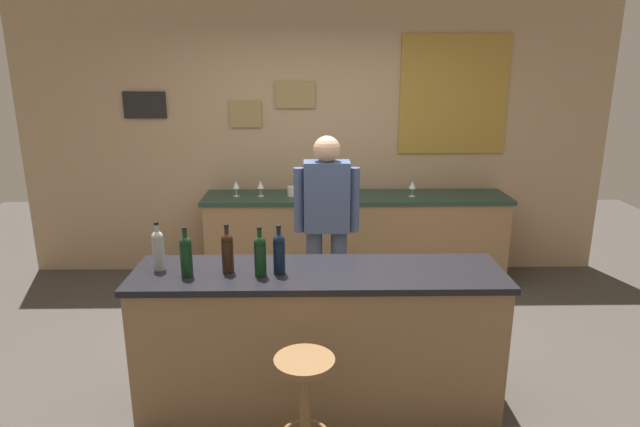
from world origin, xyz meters
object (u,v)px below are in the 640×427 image
Objects in this scene: coffee_mug at (292,191)px; wine_bottle_c at (227,251)px; bartender at (327,221)px; wine_bottle_e at (279,252)px; wine_glass_b at (261,185)px; wine_glass_c at (345,183)px; wine_bottle_a at (158,249)px; wine_glass_a at (236,185)px; wine_bottle_d at (260,254)px; bar_stool at (305,396)px; wine_glass_d at (412,185)px; wine_bottle_b at (186,255)px.

wine_bottle_c is at bearing -98.84° from coffee_mug.
wine_bottle_e is (-0.32, -1.07, 0.12)m from bartender.
wine_glass_c is (0.83, 0.08, 0.00)m from wine_glass_b.
wine_glass_a is at bearing 84.09° from wine_bottle_a.
wine_bottle_d reaches higher than wine_glass_a.
wine_bottle_e is 2.14m from wine_glass_a.
wine_bottle_a is 0.64m from wine_bottle_d.
bartender is 2.38× the size of bar_stool.
wine_glass_b is 1.48m from wine_glass_d.
wine_bottle_c is at bearing 163.26° from wine_bottle_d.
bartender is at bearing 68.77° from wine_bottle_d.
coffee_mug is (-1.17, 0.04, -0.06)m from wine_glass_d.
wine_bottle_d is 2.28m from wine_glass_c.
wine_glass_d is 1.24× the size of coffee_mug.
wine_glass_a reaches higher than coffee_mug.
coffee_mug is (0.32, 2.05, -0.11)m from wine_bottle_c.
wine_bottle_d is at bearing -16.74° from wine_bottle_c.
wine_bottle_d is 0.12m from wine_bottle_e.
bartender is 5.29× the size of wine_bottle_d.
wine_glass_a is (0.01, 2.10, -0.05)m from wine_bottle_b.
wine_bottle_a reaches higher than bar_stool.
bar_stool is (-0.16, -1.65, -0.48)m from bartender.
wine_glass_b is at bearing 95.12° from wine_bottle_d.
wine_bottle_e is at bearing -90.11° from coffee_mug.
coffee_mug is at bearing 81.16° from wine_bottle_c.
wine_glass_a is at bearing 104.58° from wine_bottle_e.
wine_glass_d is 1.18m from coffee_mug.
wine_glass_d reaches higher than bar_stool.
coffee_mug is at bearing 178.29° from wine_glass_d.
wine_bottle_c is at bearing -90.40° from wine_glass_b.
wine_bottle_b is 2.70m from wine_glass_d.
wine_bottle_c is 2.06m from wine_glass_a.
bartender is at bearing -72.78° from coffee_mug.
wine_glass_c is (0.53, 2.16, -0.05)m from wine_bottle_e.
wine_bottle_a is at bearing 150.60° from wine_bottle_b.
wine_glass_a reaches higher than bar_stool.
wine_bottle_c is at bearing -83.74° from wine_glass_a.
bar_stool is 4.39× the size of wine_glass_a.
wine_bottle_d reaches higher than wine_glass_b.
wine_bottle_b is at bearing -165.39° from wine_bottle_c.
bartender is at bearing -101.19° from wine_glass_c.
wine_bottle_a is at bearing -121.54° from wine_glass_c.
wine_bottle_b and wine_bottle_c have the same top height.
wine_glass_c is at bearing 82.20° from bar_stool.
wine_bottle_c is at bearing -111.68° from wine_glass_c.
bar_stool is 2.22× the size of wine_bottle_e.
wine_bottle_b is (-0.71, 0.55, 0.60)m from bar_stool.
wine_glass_c is at bearing 78.81° from bartender.
wine_bottle_a reaches higher than wine_glass_b.
wine_bottle_a is 2.45× the size of coffee_mug.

